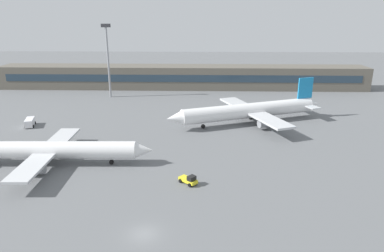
{
  "coord_description": "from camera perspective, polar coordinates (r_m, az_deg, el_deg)",
  "views": [
    {
      "loc": [
        7.96,
        -41.85,
        29.42
      ],
      "look_at": [
        5.58,
        40.0,
        3.0
      ],
      "focal_mm": 32.93,
      "sensor_mm": 36.0,
      "label": 1
    }
  ],
  "objects": [
    {
      "name": "ground_plane",
      "position": [
        87.34,
        -3.66,
        -1.84
      ],
      "size": [
        400.0,
        400.0,
        0.0
      ],
      "primitive_type": "plane",
      "color": "slate"
    },
    {
      "name": "terminal_building",
      "position": [
        144.41,
        -1.53,
        7.94
      ],
      "size": [
        146.7,
        12.13,
        9.0
      ],
      "color": "#5B564C",
      "rests_on": "ground_plane"
    },
    {
      "name": "airplane_near",
      "position": [
        76.26,
        -21.53,
        -3.66
      ],
      "size": [
        40.51,
        28.19,
        10.01
      ],
      "color": "white",
      "rests_on": "ground_plane"
    },
    {
      "name": "airplane_mid",
      "position": [
        98.53,
        9.12,
        2.44
      ],
      "size": [
        45.1,
        32.36,
        11.68
      ],
      "color": "white",
      "rests_on": "ground_plane"
    },
    {
      "name": "baggage_tug_yellow",
      "position": [
        63.97,
        -0.49,
        -8.7
      ],
      "size": [
        3.66,
        3.55,
        1.75
      ],
      "color": "yellow",
      "rests_on": "ground_plane"
    },
    {
      "name": "service_van_white",
      "position": [
        105.07,
        -24.78,
        0.56
      ],
      "size": [
        3.39,
        5.55,
        2.08
      ],
      "color": "white",
      "rests_on": "ground_plane"
    },
    {
      "name": "floodlight_tower_west",
      "position": [
        130.37,
        -13.47,
        11.02
      ],
      "size": [
        3.2,
        0.8,
        25.81
      ],
      "color": "gray",
      "rests_on": "ground_plane"
    }
  ]
}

